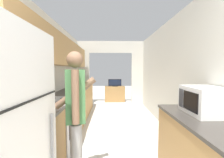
% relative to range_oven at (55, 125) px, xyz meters
% --- Properties ---
extents(wall_left, '(0.38, 7.80, 2.50)m').
position_rel_range_oven_xyz_m(wall_left, '(-0.26, 0.45, 1.03)').
color(wall_left, silver).
rests_on(wall_left, ground_plane).
extents(wall_right, '(0.06, 7.80, 2.50)m').
position_rel_range_oven_xyz_m(wall_right, '(2.29, 0.06, 0.80)').
color(wall_right, silver).
rests_on(wall_right, ground_plane).
extents(wall_far_with_doorway, '(2.97, 0.06, 2.50)m').
position_rel_range_oven_xyz_m(wall_far_with_doorway, '(0.98, 3.40, 0.99)').
color(wall_far_with_doorway, silver).
rests_on(wall_far_with_doorway, ground_plane).
extents(counter_left, '(0.62, 4.32, 0.89)m').
position_rel_range_oven_xyz_m(counter_left, '(-0.01, 1.19, -0.00)').
color(counter_left, '#B2844C').
rests_on(counter_left, ground_plane).
extents(range_oven, '(0.66, 0.76, 1.03)m').
position_rel_range_oven_xyz_m(range_oven, '(0.00, 0.00, 0.00)').
color(range_oven, '#B7B7BC').
rests_on(range_oven, ground_plane).
extents(person, '(0.52, 0.43, 1.61)m').
position_rel_range_oven_xyz_m(person, '(0.54, -0.81, 0.41)').
color(person, '#9E9E9E').
rests_on(person, ground_plane).
extents(microwave, '(0.40, 0.50, 0.32)m').
position_rel_range_oven_xyz_m(microwave, '(2.04, -0.81, 0.60)').
color(microwave, white).
rests_on(microwave, counter_right).
extents(tv_cabinet, '(0.86, 0.42, 0.66)m').
position_rel_range_oven_xyz_m(tv_cabinet, '(1.17, 3.97, -0.12)').
color(tv_cabinet, '#B2844C').
rests_on(tv_cabinet, ground_plane).
extents(television, '(0.56, 0.16, 0.31)m').
position_rel_range_oven_xyz_m(television, '(1.17, 3.93, 0.37)').
color(television, black).
rests_on(television, tv_cabinet).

